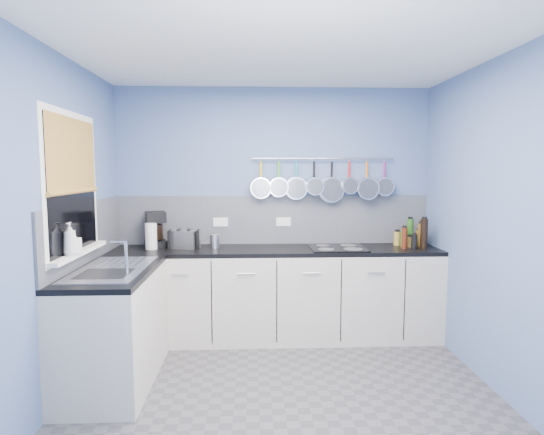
{
  "coord_description": "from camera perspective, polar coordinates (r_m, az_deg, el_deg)",
  "views": [
    {
      "loc": [
        -0.21,
        -3.16,
        1.66
      ],
      "look_at": [
        -0.05,
        0.75,
        1.25
      ],
      "focal_mm": 29.82,
      "sensor_mm": 36.0,
      "label": 1
    }
  ],
  "objects": [
    {
      "name": "mixer_tap",
      "position": [
        3.47,
        -17.91,
        -4.77
      ],
      "size": [
        0.12,
        0.08,
        0.26
      ],
      "primitive_type": null,
      "color": "silver",
      "rests_on": "worktop_left"
    },
    {
      "name": "pan_5",
      "position": [
        4.71,
        9.73,
        5.15
      ],
      "size": [
        0.17,
        0.1,
        0.36
      ],
      "primitive_type": null,
      "color": "silver",
      "rests_on": "pot_rail"
    },
    {
      "name": "window_glass",
      "position": [
        3.72,
        -23.83,
        3.78
      ],
      "size": [
        0.01,
        0.9,
        1.0
      ],
      "primitive_type": "cube",
      "color": "black",
      "rests_on": "wall_left"
    },
    {
      "name": "condiment_7",
      "position": [
        4.6,
        17.52,
        -2.96
      ],
      "size": [
        0.06,
        0.06,
        0.14
      ],
      "primitive_type": "cylinder",
      "color": "black",
      "rests_on": "worktop_back"
    },
    {
      "name": "wall_right",
      "position": [
        3.67,
        27.39,
        -1.09
      ],
      "size": [
        0.02,
        3.0,
        2.5
      ],
      "primitive_type": "cube",
      "color": "#4F679A",
      "rests_on": "ground"
    },
    {
      "name": "cabinet_run_left",
      "position": [
        3.83,
        -19.25,
        -13.09
      ],
      "size": [
        0.6,
        1.2,
        0.86
      ],
      "primitive_type": "cube",
      "color": "beige",
      "rests_on": "ground"
    },
    {
      "name": "soap_bottle_a",
      "position": [
        3.55,
        -24.16,
        -2.48
      ],
      "size": [
        0.09,
        0.09,
        0.24
      ],
      "primitive_type": "imported",
      "rotation": [
        0.0,
        0.0,
        -0.0
      ],
      "color": "white",
      "rests_on": "window_sill"
    },
    {
      "name": "worktop_back",
      "position": [
        4.44,
        0.4,
        -4.15
      ],
      "size": [
        3.2,
        0.6,
        0.04
      ],
      "primitive_type": "cube",
      "color": "black",
      "rests_on": "cabinet_run_back"
    },
    {
      "name": "soap_bottle_b",
      "position": [
        3.62,
        -23.73,
        -2.85
      ],
      "size": [
        0.1,
        0.1,
        0.17
      ],
      "primitive_type": "imported",
      "rotation": [
        0.0,
        0.0,
        -0.35
      ],
      "color": "white",
      "rests_on": "window_sill"
    },
    {
      "name": "wall_front",
      "position": [
        1.72,
        4.87,
        -7.8
      ],
      "size": [
        3.2,
        0.02,
        2.5
      ],
      "primitive_type": "cube",
      "color": "#4F679A",
      "rests_on": "ground"
    },
    {
      "name": "window_sill",
      "position": [
        3.76,
        -23.22,
        -4.06
      ],
      "size": [
        0.1,
        0.98,
        0.03
      ],
      "primitive_type": "cube",
      "color": "white",
      "rests_on": "wall_left"
    },
    {
      "name": "window_frame",
      "position": [
        3.72,
        -23.9,
        3.78
      ],
      "size": [
        0.01,
        1.0,
        1.1
      ],
      "primitive_type": "cube",
      "color": "white",
      "rests_on": "wall_left"
    },
    {
      "name": "canister",
      "position": [
        4.5,
        -7.25,
        -2.97
      ],
      "size": [
        0.11,
        0.11,
        0.13
      ],
      "primitive_type": "cylinder",
      "rotation": [
        0.0,
        0.0,
        -0.22
      ],
      "color": "silver",
      "rests_on": "worktop_back"
    },
    {
      "name": "condiment_0",
      "position": [
        4.82,
        17.98,
        -2.47
      ],
      "size": [
        0.05,
        0.05,
        0.15
      ],
      "primitive_type": "cylinder",
      "color": "#8C5914",
      "rests_on": "worktop_back"
    },
    {
      "name": "condiment_8",
      "position": [
        4.58,
        16.37,
        -2.52
      ],
      "size": [
        0.05,
        0.05,
        0.21
      ],
      "primitive_type": "cylinder",
      "color": "#4C190C",
      "rests_on": "worktop_back"
    },
    {
      "name": "socket_left",
      "position": [
        4.68,
        -6.5,
        -0.57
      ],
      "size": [
        0.15,
        0.01,
        0.09
      ],
      "primitive_type": "cube",
      "color": "white",
      "rests_on": "backsplash_back"
    },
    {
      "name": "condiment_5",
      "position": [
        4.68,
        16.28,
        -2.47
      ],
      "size": [
        0.06,
        0.06,
        0.19
      ],
      "primitive_type": "cylinder",
      "color": "#3F721E",
      "rests_on": "worktop_back"
    },
    {
      "name": "socket_right",
      "position": [
        4.68,
        1.46,
        -0.54
      ],
      "size": [
        0.15,
        0.01,
        0.09
      ],
      "primitive_type": "cube",
      "color": "white",
      "rests_on": "backsplash_back"
    },
    {
      "name": "condiment_4",
      "position": [
        4.7,
        16.98,
        -2.96
      ],
      "size": [
        0.07,
        0.07,
        0.1
      ],
      "primitive_type": "cylinder",
      "color": "brown",
      "rests_on": "worktop_back"
    },
    {
      "name": "hob",
      "position": [
        4.46,
        8.29,
        -3.82
      ],
      "size": [
        0.54,
        0.47,
        0.01
      ],
      "primitive_type": "cube",
      "color": "black",
      "rests_on": "worktop_back"
    },
    {
      "name": "pan_2",
      "position": [
        4.63,
        3.09,
        4.87
      ],
      "size": [
        0.23,
        0.05,
        0.42
      ],
      "primitive_type": null,
      "color": "silver",
      "rests_on": "pot_rail"
    },
    {
      "name": "backsplash_back",
      "position": [
        4.68,
        0.23,
        -0.28
      ],
      "size": [
        3.2,
        0.02,
        0.5
      ],
      "primitive_type": "cube",
      "color": "slate",
      "rests_on": "wall_back"
    },
    {
      "name": "wall_back",
      "position": [
        4.7,
        0.22,
        0.96
      ],
      "size": [
        3.2,
        0.02,
        2.5
      ],
      "primitive_type": "cube",
      "color": "#4F679A",
      "rests_on": "ground"
    },
    {
      "name": "pot_rail",
      "position": [
        4.67,
        6.45,
        7.4
      ],
      "size": [
        1.45,
        0.02,
        0.02
      ],
      "primitive_type": "cylinder",
      "rotation": [
        0.0,
        1.57,
        0.0
      ],
      "color": "silver",
      "rests_on": "wall_back"
    },
    {
      "name": "bamboo_blind",
      "position": [
        3.72,
        -23.86,
        7.25
      ],
      "size": [
        0.01,
        0.9,
        0.55
      ],
      "primitive_type": "cube",
      "color": "#B18235",
      "rests_on": "wall_left"
    },
    {
      "name": "pan_3",
      "position": [
        4.65,
        5.33,
        5.13
      ],
      "size": [
        0.18,
        0.13,
        0.37
      ],
      "primitive_type": null,
      "color": "silver",
      "rests_on": "pot_rail"
    },
    {
      "name": "coffee_maker",
      "position": [
        4.63,
        -14.5,
        -1.46
      ],
      "size": [
        0.26,
        0.27,
        0.35
      ],
      "primitive_type": null,
      "rotation": [
        0.0,
        0.0,
        0.34
      ],
      "color": "black",
      "rests_on": "worktop_back"
    },
    {
      "name": "condiment_2",
      "position": [
        4.77,
        15.52,
        -2.56
      ],
      "size": [
        0.07,
        0.07,
        0.14
      ],
      "primitive_type": "cylinder",
      "color": "olive",
      "rests_on": "worktop_back"
    },
    {
      "name": "cabinet_run_back",
      "position": [
        4.54,
        0.4,
        -9.76
      ],
      "size": [
        3.2,
        0.6,
        0.86
      ],
      "primitive_type": "cube",
      "color": "beige",
      "rests_on": "ground"
    },
    {
      "name": "pan_1",
      "position": [
        4.61,
        0.84,
        5.04
      ],
      "size": [
        0.2,
        0.07,
        0.39
      ],
      "primitive_type": null,
      "color": "silver",
      "rests_on": "pot_rail"
    },
    {
      "name": "wall_left",
      "position": [
        3.48,
        -26.03,
        -1.38
      ],
      "size": [
        0.02,
        3.0,
        2.5
      ],
      "primitive_type": "cube",
      "color": "#4F679A",
      "rests_on": "ground"
    },
    {
      "name": "sink_unit",
      "position": [
        3.71,
        -19.5,
        -6.13
      ],
      "size": [
        0.5,
        0.95,
        0.01
      ],
      "primitive_type": "cube",
      "color": "silver",
      "rests_on": "worktop_left"
    },
    {
      "name": "pan_7",
      "position": [
        4.8,
        13.99,
        4.95
      ],
      "size": [
        0.19,
        0.08,
        0.38
      ],
      "primitive_type": null,
      "color": "silver",
      "rests_on": "pot_rail"
    },
    {
      "name": "pan_4",
      "position": [
        4.67,
        7.54,
        4.65
      ],
      "size": [
        0.26,
        0.06,
        0.45
      ],
      "primitive_type": null,
      "color": "silver",
      "rests_on": "pot_rail"
    },
    {
      "name": "pan_0",
      "position": [
        4.6,
        -1.42,
        4.93
      ],
      "size": [
        0.22,
        0.07,
        0.41
      ],
      "primitive_type": null,
      "color": "silver",
      "rests_on": "pot_rail"
    },
    {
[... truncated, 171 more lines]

